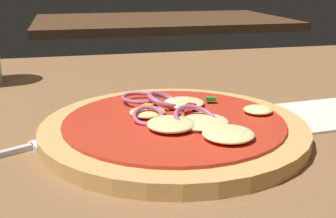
% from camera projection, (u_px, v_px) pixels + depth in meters
% --- Properties ---
extents(dining_table, '(1.10, 0.92, 0.03)m').
position_uv_depth(dining_table, '(195.00, 147.00, 0.43)').
color(dining_table, brown).
rests_on(dining_table, ground).
extents(pizza, '(0.26, 0.26, 0.03)m').
position_uv_depth(pizza, '(174.00, 126.00, 0.42)').
color(pizza, tan).
rests_on(pizza, dining_table).
extents(napkin, '(0.15, 0.11, 0.00)m').
position_uv_depth(napkin, '(326.00, 114.00, 0.48)').
color(napkin, silver).
rests_on(napkin, dining_table).
extents(background_table, '(0.88, 0.53, 0.03)m').
position_uv_depth(background_table, '(161.00, 22.00, 1.55)').
color(background_table, '#4C301C').
rests_on(background_table, ground).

